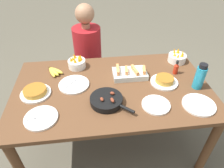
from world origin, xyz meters
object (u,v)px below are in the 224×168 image
at_px(frittata_plate_center, 165,81).
at_px(fruit_bowl_mango, 177,58).
at_px(hot_sauce_bottle, 176,68).
at_px(banana_bunch, 54,71).
at_px(empty_plate_near_front, 74,84).
at_px(melon_tray, 130,73).
at_px(water_bottle, 200,77).
at_px(empty_plate_mid_edge, 199,105).
at_px(empty_plate_far_right, 156,105).
at_px(fruit_bowl_citrus, 77,63).
at_px(empty_plate_far_left, 41,118).
at_px(frittata_plate_side, 35,92).
at_px(person_figure, 89,64).
at_px(skillet, 107,100).

height_order(frittata_plate_center, fruit_bowl_mango, fruit_bowl_mango).
bearing_deg(hot_sauce_bottle, banana_bunch, 172.84).
bearing_deg(hot_sauce_bottle, empty_plate_near_front, -176.03).
bearing_deg(banana_bunch, empty_plate_near_front, -47.50).
bearing_deg(melon_tray, water_bottle, -22.68).
bearing_deg(empty_plate_mid_edge, empty_plate_far_right, 173.21).
distance_m(melon_tray, fruit_bowl_mango, 0.54).
distance_m(fruit_bowl_citrus, hot_sauce_bottle, 0.91).
distance_m(empty_plate_far_left, empty_plate_far_right, 0.83).
bearing_deg(empty_plate_mid_edge, banana_bunch, 153.37).
bearing_deg(empty_plate_far_left, frittata_plate_side, 106.76).
xyz_separation_m(empty_plate_near_front, empty_plate_far_right, (0.61, -0.32, 0.00)).
height_order(empty_plate_far_right, water_bottle, water_bottle).
xyz_separation_m(banana_bunch, empty_plate_mid_edge, (1.12, -0.56, -0.01)).
xyz_separation_m(empty_plate_far_left, hot_sauce_bottle, (1.13, 0.41, 0.05)).
height_order(frittata_plate_center, empty_plate_near_front, frittata_plate_center).
bearing_deg(empty_plate_far_left, person_figure, 71.18).
height_order(melon_tray, fruit_bowl_mango, fruit_bowl_mango).
height_order(empty_plate_near_front, fruit_bowl_citrus, fruit_bowl_citrus).
relative_size(empty_plate_mid_edge, hot_sauce_bottle, 1.84).
bearing_deg(melon_tray, fruit_bowl_citrus, 156.08).
distance_m(empty_plate_far_right, fruit_bowl_citrus, 0.84).
bearing_deg(empty_plate_near_front, empty_plate_far_left, -121.96).
distance_m(empty_plate_far_right, water_bottle, 0.45).
xyz_separation_m(melon_tray, skillet, (-0.24, -0.32, -0.00)).
relative_size(water_bottle, person_figure, 0.19).
relative_size(frittata_plate_center, frittata_plate_side, 0.97).
xyz_separation_m(banana_bunch, hot_sauce_bottle, (1.09, -0.14, 0.04)).
height_order(banana_bunch, fruit_bowl_mango, fruit_bowl_mango).
bearing_deg(empty_plate_far_left, hot_sauce_bottle, 20.10).
xyz_separation_m(skillet, empty_plate_far_left, (-0.47, -0.10, -0.02)).
xyz_separation_m(empty_plate_mid_edge, hot_sauce_bottle, (-0.02, 0.42, 0.05)).
height_order(empty_plate_near_front, empty_plate_far_left, same).
relative_size(melon_tray, person_figure, 0.25).
distance_m(skillet, fruit_bowl_citrus, 0.57).
xyz_separation_m(frittata_plate_center, empty_plate_far_left, (-0.98, -0.28, -0.02)).
distance_m(empty_plate_near_front, empty_plate_mid_edge, 1.00).
distance_m(melon_tray, frittata_plate_side, 0.80).
distance_m(frittata_plate_side, empty_plate_mid_edge, 1.26).
distance_m(frittata_plate_center, water_bottle, 0.28).
bearing_deg(skillet, empty_plate_mid_edge, 32.14).
distance_m(skillet, water_bottle, 0.77).
distance_m(skillet, empty_plate_near_front, 0.35).
bearing_deg(fruit_bowl_citrus, banana_bunch, -159.72).
height_order(banana_bunch, frittata_plate_side, frittata_plate_side).
relative_size(banana_bunch, frittata_plate_side, 0.69).
xyz_separation_m(empty_plate_near_front, empty_plate_mid_edge, (0.93, -0.36, -0.00)).
bearing_deg(frittata_plate_center, banana_bunch, 164.40).
relative_size(empty_plate_mid_edge, person_figure, 0.21).
height_order(skillet, empty_plate_near_front, skillet).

